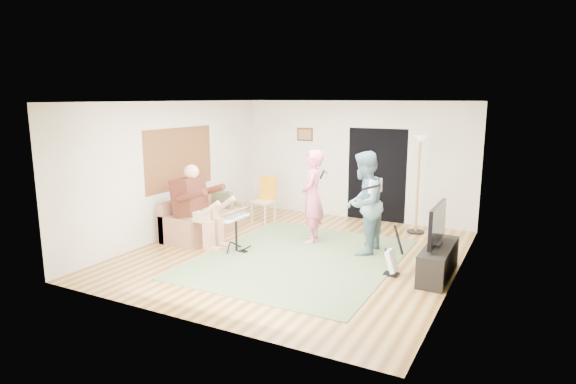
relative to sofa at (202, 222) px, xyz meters
The scene contains 19 objects.
floor 2.31m from the sofa, ahead, with size 6.00×6.00×0.00m, color brown.
walls 2.55m from the sofa, ahead, with size 5.50×6.00×2.70m, color beige, non-canonical shape.
ceiling 3.35m from the sofa, ahead, with size 6.00×6.00×0.00m, color white.
window_blinds 1.37m from the sofa, behind, with size 2.05×2.05×0.00m, color brown.
doorway 4.02m from the sofa, 43.93° to the left, with size 2.10×2.10×0.00m, color black.
picture_frame 3.35m from the sofa, 69.23° to the left, with size 0.42×0.03×0.32m, color #3F2314.
area_rug 2.54m from the sofa, 10.43° to the right, with size 3.20×3.92×0.02m, color #566B41.
sofa is the anchor object (origin of this frame).
drummer 0.86m from the sofa, 55.95° to the right, with size 1.00×0.56×1.54m.
drum_kit 1.44m from the sofa, 26.82° to the right, with size 0.37×0.67×0.69m.
singer 2.40m from the sofa, 13.87° to the left, with size 0.66×0.43×1.80m, color #E86587.
microphone 2.73m from the sofa, 12.77° to the left, with size 0.06×0.06×0.24m, color black, non-canonical shape.
guitarist 3.44m from the sofa, ahead, with size 0.90×0.70×1.85m, color slate.
guitar_held 3.71m from the sofa, ahead, with size 0.12×0.60×0.26m, color silver, non-canonical shape.
guitar_spare 4.17m from the sofa, ahead, with size 0.30×0.27×0.83m.
torchiere_lamp 4.59m from the sofa, 28.81° to the left, with size 0.36×0.36×2.02m.
dining_chair 1.60m from the sofa, 66.39° to the left, with size 0.48×0.50×1.02m.
tv_cabinet 4.79m from the sofa, ahead, with size 0.40×1.40×0.50m, color black.
television 4.78m from the sofa, ahead, with size 0.06×1.08×0.61m, color black.
Camera 1 is at (3.75, -7.42, 2.77)m, focal length 30.00 mm.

